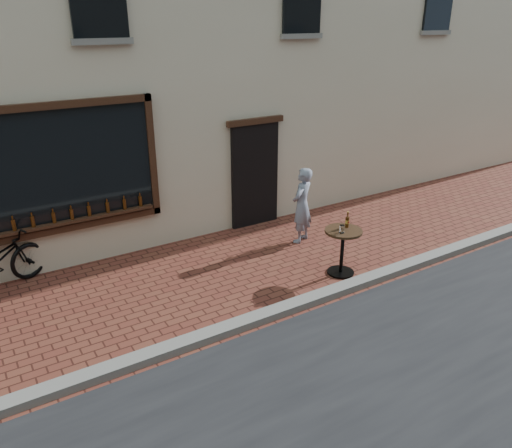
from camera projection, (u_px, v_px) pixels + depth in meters
ground at (268, 327)px, 7.35m from camera, size 90.00×90.00×0.00m
kerb at (261, 317)px, 7.49m from camera, size 90.00×0.25×0.12m
bistro_table at (343, 242)px, 8.66m from camera, size 0.65×0.65×1.12m
pedestrian at (302, 205)px, 9.86m from camera, size 0.66×0.58×1.53m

